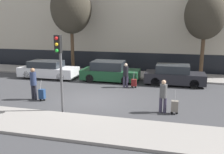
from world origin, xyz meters
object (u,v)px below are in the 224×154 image
at_px(trolley_left, 42,94).
at_px(trolley_center, 134,83).
at_px(pedestrian_right, 163,94).
at_px(bare_tree_down_street, 71,9).
at_px(parked_car_1, 110,72).
at_px(parked_bicycle, 167,72).
at_px(pedestrian_left, 33,82).
at_px(pedestrian_center, 126,74).
at_px(parked_car_2, 174,75).
at_px(trolley_right, 175,106).
at_px(parked_car_0, 48,70).
at_px(traffic_light, 59,58).
at_px(bare_tree_near_crossing, 205,15).

relative_size(trolley_left, trolley_center, 1.07).
distance_m(pedestrian_right, bare_tree_down_street, 12.06).
relative_size(parked_car_1, parked_bicycle, 2.36).
distance_m(pedestrian_left, pedestrian_center, 5.88).
bearing_deg(parked_car_2, trolley_right, -88.85).
xyz_separation_m(parked_car_0, parked_bicycle, (8.93, 2.18, -0.14)).
relative_size(parked_car_0, pedestrian_right, 2.81).
distance_m(trolley_left, traffic_light, 3.29).
relative_size(pedestrian_right, traffic_light, 0.43).
bearing_deg(pedestrian_right, parked_car_2, -88.05).
bearing_deg(bare_tree_down_street, trolley_left, -79.21).
bearing_deg(parked_car_2, parked_car_0, -178.69).
relative_size(traffic_light, bare_tree_down_street, 0.51).
distance_m(parked_car_1, pedestrian_left, 6.20).
distance_m(parked_car_2, bare_tree_down_street, 9.83).
bearing_deg(bare_tree_down_street, pedestrian_right, -44.80).
relative_size(parked_car_1, pedestrian_left, 2.34).
relative_size(pedestrian_center, bare_tree_down_street, 0.22).
bearing_deg(pedestrian_center, parked_bicycle, -125.89).
xyz_separation_m(trolley_left, bare_tree_down_street, (-1.47, 7.69, 4.92)).
relative_size(parked_car_2, traffic_light, 1.10).
bearing_deg(trolley_left, parked_car_1, 67.18).
xyz_separation_m(pedestrian_right, bare_tree_near_crossing, (2.37, 8.22, 3.86)).
bearing_deg(parked_car_0, trolley_right, -30.43).
bearing_deg(pedestrian_right, pedestrian_center, -51.71).
height_order(parked_car_1, pedestrian_left, pedestrian_left).
bearing_deg(parked_car_1, trolley_center, -37.32).
xyz_separation_m(pedestrian_left, trolley_center, (4.94, 3.91, -0.67)).
xyz_separation_m(pedestrian_left, trolley_left, (0.54, -0.10, -0.63)).
distance_m(parked_car_1, bare_tree_down_street, 6.36).
relative_size(pedestrian_center, trolley_center, 1.45).
bearing_deg(pedestrian_left, parked_bicycle, -122.78).
xyz_separation_m(parked_car_0, traffic_light, (4.44, -6.87, 1.98)).
relative_size(trolley_right, bare_tree_near_crossing, 0.18).
bearing_deg(pedestrian_left, trolley_left, 179.94).
xyz_separation_m(pedestrian_right, traffic_light, (-4.60, -1.30, 1.72)).
xyz_separation_m(parked_car_2, trolley_center, (-2.53, -1.57, -0.31)).
distance_m(parked_car_2, pedestrian_left, 9.27).
height_order(parked_car_2, trolley_center, parked_car_2).
distance_m(traffic_light, bare_tree_near_crossing, 12.00).
distance_m(trolley_left, trolley_center, 5.95).
xyz_separation_m(pedestrian_center, parked_bicycle, (2.53, 3.53, -0.41)).
xyz_separation_m(trolley_left, pedestrian_right, (6.50, -0.22, 0.52)).
bearing_deg(traffic_light, parked_bicycle, 63.63).
distance_m(trolley_center, bare_tree_near_crossing, 7.45).
distance_m(parked_car_1, traffic_light, 7.36).
bearing_deg(parked_car_2, traffic_light, -125.38).
bearing_deg(bare_tree_down_street, parked_car_0, -114.90).
relative_size(trolley_left, bare_tree_near_crossing, 0.18).
xyz_separation_m(parked_car_2, pedestrian_center, (-3.08, -1.57, 0.26)).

